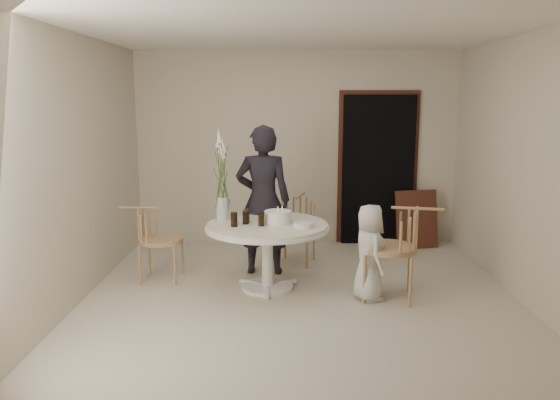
{
  "coord_description": "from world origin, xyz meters",
  "views": [
    {
      "loc": [
        -0.16,
        -5.44,
        2.06
      ],
      "look_at": [
        -0.21,
        0.3,
        0.98
      ],
      "focal_mm": 35.0,
      "sensor_mm": 36.0,
      "label": 1
    }
  ],
  "objects_px": {
    "table": "(267,234)",
    "birthday_cake": "(278,217)",
    "chair_far": "(298,219)",
    "girl": "(263,200)",
    "chair_right": "(403,239)",
    "boy": "(369,252)",
    "flower_vase": "(222,180)",
    "chair_left": "(150,232)"
  },
  "relations": [
    {
      "from": "chair_left",
      "to": "flower_vase",
      "type": "height_order",
      "value": "flower_vase"
    },
    {
      "from": "chair_far",
      "to": "boy",
      "type": "xyz_separation_m",
      "value": [
        0.7,
        -1.37,
        -0.05
      ]
    },
    {
      "from": "birthday_cake",
      "to": "flower_vase",
      "type": "xyz_separation_m",
      "value": [
        -0.61,
        0.17,
        0.38
      ]
    },
    {
      "from": "table",
      "to": "girl",
      "type": "height_order",
      "value": "girl"
    },
    {
      "from": "chair_right",
      "to": "chair_far",
      "type": "bearing_deg",
      "value": -131.25
    },
    {
      "from": "chair_left",
      "to": "table",
      "type": "bearing_deg",
      "value": -101.11
    },
    {
      "from": "chair_far",
      "to": "birthday_cake",
      "type": "distance_m",
      "value": 1.11
    },
    {
      "from": "boy",
      "to": "flower_vase",
      "type": "distance_m",
      "value": 1.76
    },
    {
      "from": "birthday_cake",
      "to": "chair_left",
      "type": "bearing_deg",
      "value": 168.34
    },
    {
      "from": "girl",
      "to": "boy",
      "type": "relative_size",
      "value": 1.76
    },
    {
      "from": "table",
      "to": "chair_right",
      "type": "height_order",
      "value": "chair_right"
    },
    {
      "from": "birthday_cake",
      "to": "flower_vase",
      "type": "distance_m",
      "value": 0.74
    },
    {
      "from": "table",
      "to": "chair_left",
      "type": "xyz_separation_m",
      "value": [
        -1.34,
        0.31,
        -0.06
      ]
    },
    {
      "from": "table",
      "to": "birthday_cake",
      "type": "distance_m",
      "value": 0.22
    },
    {
      "from": "boy",
      "to": "birthday_cake",
      "type": "xyz_separation_m",
      "value": [
        -0.94,
        0.31,
        0.3
      ]
    },
    {
      "from": "chair_right",
      "to": "girl",
      "type": "height_order",
      "value": "girl"
    },
    {
      "from": "chair_right",
      "to": "chair_left",
      "type": "bearing_deg",
      "value": -91.07
    },
    {
      "from": "chair_far",
      "to": "chair_left",
      "type": "xyz_separation_m",
      "value": [
        -1.7,
        -0.75,
        0.01
      ]
    },
    {
      "from": "chair_right",
      "to": "boy",
      "type": "height_order",
      "value": "boy"
    },
    {
      "from": "chair_far",
      "to": "girl",
      "type": "distance_m",
      "value": 0.73
    },
    {
      "from": "girl",
      "to": "table",
      "type": "bearing_deg",
      "value": 98.52
    },
    {
      "from": "table",
      "to": "birthday_cake",
      "type": "relative_size",
      "value": 4.64
    },
    {
      "from": "chair_right",
      "to": "girl",
      "type": "distance_m",
      "value": 1.71
    },
    {
      "from": "table",
      "to": "birthday_cake",
      "type": "height_order",
      "value": "birthday_cake"
    },
    {
      "from": "birthday_cake",
      "to": "chair_right",
      "type": "bearing_deg",
      "value": -13.01
    },
    {
      "from": "table",
      "to": "boy",
      "type": "xyz_separation_m",
      "value": [
        1.05,
        -0.3,
        -0.12
      ]
    },
    {
      "from": "girl",
      "to": "boy",
      "type": "distance_m",
      "value": 1.47
    },
    {
      "from": "chair_right",
      "to": "birthday_cake",
      "type": "xyz_separation_m",
      "value": [
        -1.28,
        0.3,
        0.16
      ]
    },
    {
      "from": "chair_left",
      "to": "chair_far",
      "type": "bearing_deg",
      "value": -64.26
    },
    {
      "from": "chair_left",
      "to": "flower_vase",
      "type": "relative_size",
      "value": 0.85
    },
    {
      "from": "boy",
      "to": "girl",
      "type": "bearing_deg",
      "value": 39.04
    },
    {
      "from": "flower_vase",
      "to": "boy",
      "type": "bearing_deg",
      "value": -17.21
    },
    {
      "from": "chair_far",
      "to": "chair_right",
      "type": "height_order",
      "value": "chair_right"
    },
    {
      "from": "boy",
      "to": "birthday_cake",
      "type": "height_order",
      "value": "boy"
    },
    {
      "from": "chair_far",
      "to": "chair_right",
      "type": "bearing_deg",
      "value": -36.68
    },
    {
      "from": "table",
      "to": "chair_right",
      "type": "distance_m",
      "value": 1.42
    },
    {
      "from": "chair_far",
      "to": "chair_right",
      "type": "distance_m",
      "value": 1.7
    },
    {
      "from": "chair_right",
      "to": "flower_vase",
      "type": "relative_size",
      "value": 0.97
    },
    {
      "from": "chair_right",
      "to": "table",
      "type": "bearing_deg",
      "value": -90.4
    },
    {
      "from": "table",
      "to": "boy",
      "type": "bearing_deg",
      "value": -16.08
    },
    {
      "from": "chair_right",
      "to": "flower_vase",
      "type": "height_order",
      "value": "flower_vase"
    },
    {
      "from": "table",
      "to": "boy",
      "type": "height_order",
      "value": "boy"
    }
  ]
}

